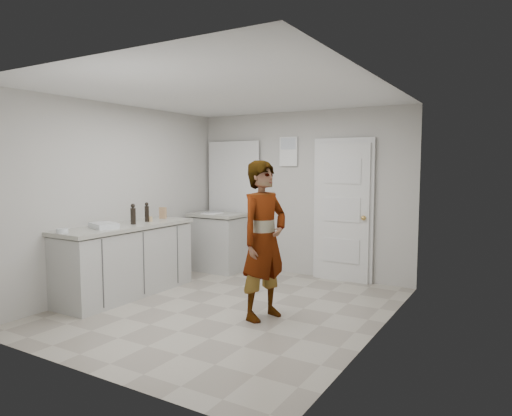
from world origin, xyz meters
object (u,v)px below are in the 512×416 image
Objects in this scene: cake_mix_box at (163,213)px; oil_cruet_a at (133,214)px; spice_jar at (151,219)px; oil_cruet_b at (147,212)px; baking_dish at (104,226)px; egg_bowl at (62,231)px; person at (264,240)px.

cake_mix_box is 0.60× the size of oil_cruet_a.
spice_jar is at bearing -82.60° from cake_mix_box.
cake_mix_box is 0.40m from oil_cruet_b.
baking_dish reaches higher than egg_bowl.
oil_cruet_a reaches higher than oil_cruet_b.
person is at bearing 14.30° from baking_dish.
oil_cruet_a reaches higher than baking_dish.
oil_cruet_b is at bearing 97.52° from person.
oil_cruet_a is at bearing 83.27° from egg_bowl.
oil_cruet_a is 1.02× the size of oil_cruet_b.
oil_cruet_b is (-1.96, 0.23, 0.18)m from person.
oil_cruet_a is 0.45m from baking_dish.
oil_cruet_a is at bearing 84.09° from baking_dish.
cake_mix_box reaches higher than baking_dish.
baking_dish is (-0.05, -0.76, -0.01)m from spice_jar.
person is 1.94m from spice_jar.
oil_cruet_b is 0.63× the size of baking_dish.
cake_mix_box is 1.65m from egg_bowl.
cake_mix_box is 1.25× the size of egg_bowl.
egg_bowl is at bearing -93.36° from oil_cruet_b.
person is 1.98m from oil_cruet_b.
spice_jar is 0.26× the size of oil_cruet_a.
baking_dish is 0.53m from egg_bowl.
baking_dish is at bearing -95.91° from oil_cruet_a.
cake_mix_box is at bearing 100.38° from oil_cruet_b.
cake_mix_box is 2.31× the size of spice_jar.
oil_cruet_b is at bearing 97.90° from oil_cruet_a.
spice_jar reaches higher than baking_dish.
baking_dish is at bearing -90.41° from oil_cruet_b.
person is 24.68× the size of spice_jar.
spice_jar is 0.17× the size of baking_dish.
person is at bearing -26.93° from cake_mix_box.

